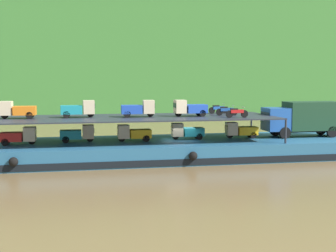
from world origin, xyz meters
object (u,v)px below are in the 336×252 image
Objects in this scene: mini_truck_lower_stern at (19,136)px; motorcycle_upper_centre at (227,110)px; mini_truck_upper_stern at (17,110)px; mini_truck_lower_fore at (187,131)px; mini_truck_upper_fore at (138,109)px; mini_truck_upper_mid at (78,109)px; mini_truck_lower_bow at (241,130)px; mini_truck_lower_aft at (78,134)px; covered_lorry at (304,118)px; motorcycle_upper_port at (237,112)px; mini_truck_upper_bow at (190,108)px; cargo_barge at (180,149)px; mini_truck_lower_mid at (134,133)px; motorcycle_upper_stbd at (218,109)px.

mini_truck_lower_stern is 1.46× the size of motorcycle_upper_centre.
mini_truck_upper_stern is 1.46× the size of motorcycle_upper_centre.
mini_truck_upper_fore is (-4.20, -0.39, 2.00)m from mini_truck_lower_fore.
mini_truck_lower_fore is at bearing 5.27° from mini_truck_upper_fore.
mini_truck_lower_bow is at bearing -1.00° from mini_truck_upper_mid.
mini_truck_lower_aft is 0.99× the size of mini_truck_lower_fore.
motorcycle_upper_port is at bearing -161.37° from covered_lorry.
mini_truck_upper_stern is 1.00× the size of mini_truck_upper_mid.
mini_truck_upper_bow reaches higher than covered_lorry.
mini_truck_lower_aft is 2.01m from mini_truck_upper_mid.
covered_lorry is 10.54m from mini_truck_upper_bow.
cargo_barge is at bearing 0.76° from mini_truck_upper_fore.
mini_truck_lower_fore is at bearing 179.14° from mini_truck_lower_bow.
mini_truck_upper_bow is at bearing -0.40° from mini_truck_lower_mid.
mini_truck_upper_fore reaches higher than mini_truck_lower_stern.
mini_truck_upper_stern reaches higher than covered_lorry.
motorcycle_upper_stbd is (3.37, 1.97, 1.74)m from mini_truck_lower_fore.
mini_truck_lower_bow is at bearing 5.52° from mini_truck_upper_bow.
mini_truck_upper_bow reaches higher than mini_truck_lower_aft.
mini_truck_lower_aft is at bearing 8.46° from mini_truck_lower_stern.
mini_truck_lower_mid is 4.65m from mini_truck_lower_fore.
mini_truck_lower_mid is at bearing -2.82° from mini_truck_upper_stern.
mini_truck_upper_stern is (-0.11, 0.60, 2.00)m from mini_truck_lower_stern.
mini_truck_lower_fore is at bearing 0.17° from mini_truck_upper_stern.
mini_truck_upper_stern is at bearing 178.01° from mini_truck_upper_bow.
mini_truck_upper_fore reaches higher than covered_lorry.
motorcycle_upper_stbd is at bearing 37.34° from mini_truck_upper_bow.
mini_truck_lower_mid is 0.99× the size of mini_truck_upper_bow.
covered_lorry is 14.83m from mini_truck_upper_fore.
mini_truck_upper_mid reaches higher than motorcycle_upper_port.
mini_truck_upper_fore is 7.93m from motorcycle_upper_stbd.
cargo_barge is at bearing -177.18° from mini_truck_lower_bow.
mini_truck_upper_mid reaches higher than mini_truck_lower_aft.
mini_truck_upper_bow is (0.10, -0.52, 2.00)m from mini_truck_lower_fore.
covered_lorry reaches higher than motorcycle_upper_port.
mini_truck_lower_bow is 18.68m from mini_truck_upper_stern.
mini_truck_lower_mid is at bearing 165.37° from motorcycle_upper_port.
mini_truck_lower_stern is 13.92m from mini_truck_upper_bow.
mini_truck_upper_stern is 13.89m from mini_truck_upper_bow.
motorcycle_upper_port reaches higher than mini_truck_lower_mid.
cargo_barge is 5.64m from mini_truck_lower_bow.
mini_truck_lower_aft is 5.06m from mini_truck_upper_stern.
mini_truck_lower_stern is 13.69m from mini_truck_lower_fore.
mini_truck_lower_bow is (-5.81, 0.15, -1.00)m from covered_lorry.
mini_truck_upper_stern and mini_truck_upper_bow have the same top height.
mini_truck_upper_stern is at bearing 179.58° from covered_lorry.
mini_truck_upper_stern is 17.18m from motorcycle_upper_centre.
mini_truck_upper_stern reaches higher than mini_truck_lower_bow.
mini_truck_upper_stern is 4.73m from mini_truck_upper_mid.
mini_truck_lower_aft is at bearing 175.08° from mini_truck_upper_fore.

